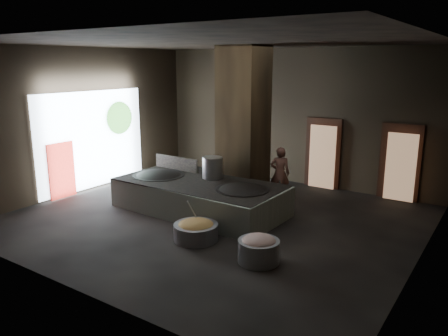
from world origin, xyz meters
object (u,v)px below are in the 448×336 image
Objects in this scene: wok_left at (159,178)px; stock_pot at (212,168)px; hearth_platform at (200,197)px; meat_basin at (259,251)px; veg_basin at (196,232)px; cook at (280,173)px; wok_right at (242,192)px.

wok_left is 2.42× the size of stock_pot.
hearth_platform reaches higher than meat_basin.
meat_basin is (1.79, -0.20, 0.05)m from veg_basin.
cook is 1.86× the size of meat_basin.
veg_basin is at bearing -53.96° from hearth_platform.
meat_basin is (2.95, -1.88, -0.17)m from hearth_platform.
hearth_platform is 1.49m from wok_left.
stock_pot is at bearing 21.80° from wok_left.
hearth_platform is at bearing 124.71° from veg_basin.
hearth_platform is 3.51m from meat_basin.
wok_right reaches higher than veg_basin.
stock_pot is 2.12m from cook.
meat_basin is at bearing -6.52° from veg_basin.
wok_left is 2.80m from wok_right.
wok_right is (1.35, 0.05, 0.34)m from hearth_platform.
wok_right is 2.25× the size of stock_pot.
stock_pot reaches higher than hearth_platform.
cook is (1.35, 2.19, 0.39)m from hearth_platform.
hearth_platform is 3.41× the size of wok_right.
stock_pot reaches higher than meat_basin.
meat_basin is at bearing -22.62° from wok_left.
cook is at bearing 59.78° from hearth_platform.
hearth_platform is 2.93× the size of cook.
cook reaches higher than hearth_platform.
cook is (1.30, 1.64, -0.33)m from stock_pot.
wok_left is at bearing 13.26° from cook.
stock_pot reaches higher than wok_left.
cook is 3.93m from veg_basin.
hearth_platform is 5.45× the size of meat_basin.
wok_right is 1.83m from veg_basin.
hearth_platform is at bearing 32.97° from cook.
veg_basin is (1.11, -2.23, -0.94)m from stock_pot.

